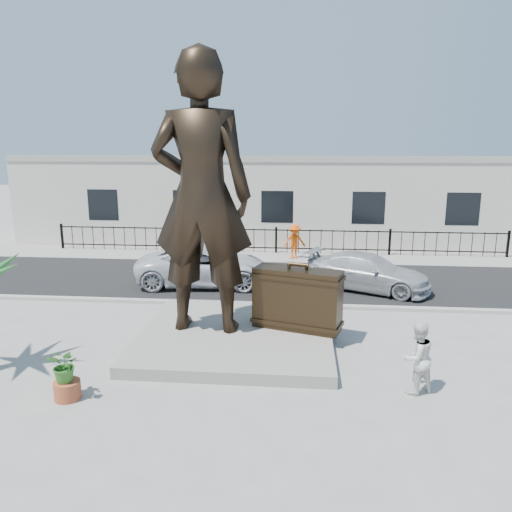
{
  "coord_description": "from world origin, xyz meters",
  "views": [
    {
      "loc": [
        1.23,
        -11.33,
        5.36
      ],
      "look_at": [
        0.0,
        2.0,
        2.3
      ],
      "focal_mm": 35.0,
      "sensor_mm": 36.0,
      "label": 1
    }
  ],
  "objects": [
    {
      "name": "fence",
      "position": [
        0.0,
        12.8,
        0.6
      ],
      "size": [
        22.0,
        0.1,
        1.2
      ],
      "primitive_type": "cube",
      "color": "black",
      "rests_on": "ground"
    },
    {
      "name": "worker",
      "position": [
        0.92,
        11.61,
        0.83
      ],
      "size": [
        1.18,
        0.9,
        1.62
      ],
      "primitive_type": "imported",
      "rotation": [
        0.0,
        0.0,
        0.32
      ],
      "color": "#FF5B0D",
      "rests_on": "far_sidewalk"
    },
    {
      "name": "car_silver",
      "position": [
        3.7,
        6.81,
        0.68
      ],
      "size": [
        4.95,
        3.53,
        1.33
      ],
      "primitive_type": "imported",
      "rotation": [
        0.0,
        0.0,
        1.16
      ],
      "color": "#B1B3B6",
      "rests_on": "street"
    },
    {
      "name": "suitcase",
      "position": [
        1.16,
        1.84,
        1.15
      ],
      "size": [
        2.52,
        1.45,
        1.69
      ],
      "primitive_type": "cube",
      "rotation": [
        0.0,
        0.0,
        -0.31
      ],
      "color": "black",
      "rests_on": "plinth"
    },
    {
      "name": "building",
      "position": [
        0.0,
        17.0,
        2.2
      ],
      "size": [
        28.0,
        7.0,
        4.4
      ],
      "primitive_type": "cube",
      "color": "silver",
      "rests_on": "ground"
    },
    {
      "name": "car_white",
      "position": [
        -2.39,
        6.92,
        0.73
      ],
      "size": [
        5.38,
        2.8,
        1.45
      ],
      "primitive_type": "imported",
      "rotation": [
        0.0,
        0.0,
        1.65
      ],
      "color": "silver",
      "rests_on": "street"
    },
    {
      "name": "street",
      "position": [
        0.0,
        8.0,
        0.01
      ],
      "size": [
        40.0,
        7.0,
        0.01
      ],
      "primitive_type": "cube",
      "color": "black",
      "rests_on": "ground"
    },
    {
      "name": "ground",
      "position": [
        0.0,
        0.0,
        0.0
      ],
      "size": [
        100.0,
        100.0,
        0.0
      ],
      "primitive_type": "plane",
      "color": "#9E9991",
      "rests_on": "ground"
    },
    {
      "name": "statue",
      "position": [
        -1.41,
        1.64,
        3.98
      ],
      "size": [
        2.73,
        1.83,
        7.37
      ],
      "primitive_type": "imported",
      "rotation": [
        0.0,
        0.0,
        3.12
      ],
      "color": "black",
      "rests_on": "plinth"
    },
    {
      "name": "plinth",
      "position": [
        -0.5,
        1.5,
        0.15
      ],
      "size": [
        5.2,
        5.2,
        0.3
      ],
      "primitive_type": "cube",
      "color": "gray",
      "rests_on": "ground"
    },
    {
      "name": "planter",
      "position": [
        -3.67,
        -2.01,
        0.2
      ],
      "size": [
        0.56,
        0.56,
        0.4
      ],
      "primitive_type": "cylinder",
      "color": "#A04A2A",
      "rests_on": "ground"
    },
    {
      "name": "shrub",
      "position": [
        -3.67,
        -2.01,
        0.77
      ],
      "size": [
        0.76,
        0.69,
        0.75
      ],
      "primitive_type": "imported",
      "rotation": [
        0.0,
        0.0,
        -0.17
      ],
      "color": "#316D23",
      "rests_on": "planter"
    },
    {
      "name": "tourist",
      "position": [
        3.78,
        -1.03,
        0.81
      ],
      "size": [
        0.99,
        0.92,
        1.63
      ],
      "primitive_type": "imported",
      "rotation": [
        0.0,
        0.0,
        3.64
      ],
      "color": "white",
      "rests_on": "ground"
    },
    {
      "name": "far_sidewalk",
      "position": [
        0.0,
        12.0,
        0.01
      ],
      "size": [
        40.0,
        2.5,
        0.02
      ],
      "primitive_type": "cube",
      "color": "#9E9991",
      "rests_on": "ground"
    },
    {
      "name": "curb",
      "position": [
        0.0,
        4.5,
        0.06
      ],
      "size": [
        40.0,
        0.25,
        0.12
      ],
      "primitive_type": "cube",
      "color": "#A5A399",
      "rests_on": "ground"
    }
  ]
}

